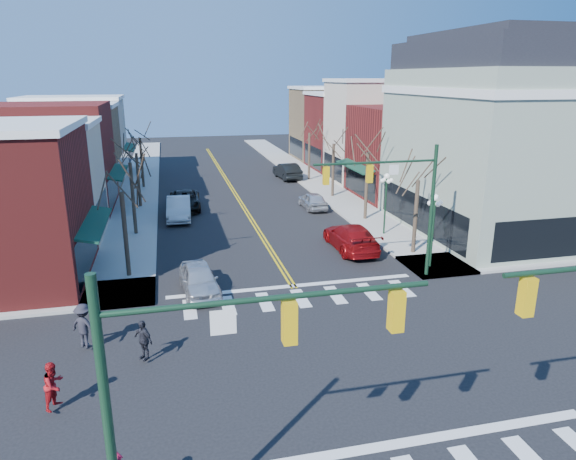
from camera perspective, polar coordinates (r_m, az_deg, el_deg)
ground at (r=20.28m, az=6.00°, el=-14.58°), size 160.00×160.00×0.00m
sidewalk_left at (r=37.87m, az=-16.97°, el=-0.04°), size 3.50×70.00×0.15m
sidewalk_right at (r=40.53m, az=8.49°, el=1.59°), size 3.50×70.00×0.15m
bldg_left_stucco_a at (r=37.66m, az=-27.79°, el=4.43°), size 10.00×7.00×7.50m
bldg_left_brick_b at (r=45.26m, az=-25.51°, el=7.13°), size 10.00×9.00×8.50m
bldg_left_tan at (r=53.33m, az=-23.72°, el=8.18°), size 10.00×7.50×7.80m
bldg_left_stucco_b at (r=60.90m, az=-22.53°, el=9.40°), size 10.00×8.00×8.20m
bldg_right_brick_a at (r=47.65m, az=13.78°, el=8.36°), size 10.00×8.50×8.00m
bldg_right_stucco at (r=54.50m, az=10.16°, el=10.63°), size 10.00×7.00×10.00m
bldg_right_brick_b at (r=61.51m, az=7.35°, el=10.71°), size 10.00×8.00×8.50m
bldg_right_tan at (r=69.00m, az=5.00°, el=11.62°), size 10.00×8.00×9.00m
victorian_corner at (r=38.31m, az=23.04°, el=9.62°), size 12.25×14.25×13.30m
traffic_mast_near_left at (r=10.62m, az=-9.31°, el=-16.55°), size 6.60×0.28×7.20m
traffic_mast_far_right at (r=26.97m, az=12.34°, el=3.90°), size 6.60×0.28×7.20m
lamppost_corner at (r=29.53m, az=15.89°, el=1.25°), size 0.36×0.36×4.33m
lamppost_midblock at (r=35.17m, az=10.83°, el=4.01°), size 0.36×0.36×4.33m
tree_left_a at (r=28.59m, az=-17.61°, el=-0.62°), size 0.24×0.24×4.76m
tree_left_b at (r=36.27m, az=-16.83°, el=3.25°), size 0.24×0.24×5.04m
tree_left_c at (r=44.14m, az=-16.28°, el=5.27°), size 0.24×0.24×4.55m
tree_left_d at (r=51.99m, az=-15.93°, el=7.13°), size 0.24×0.24×4.90m
tree_right_a at (r=31.91m, az=13.97°, el=1.31°), size 0.24×0.24×4.62m
tree_right_b at (r=38.92m, az=8.70°, el=4.76°), size 0.24×0.24×5.18m
tree_right_c at (r=46.33m, az=5.03°, el=6.56°), size 0.24×0.24×4.83m
tree_right_d at (r=53.87m, az=2.36°, el=8.11°), size 0.24×0.24×4.97m
car_left_near at (r=26.21m, az=-9.83°, el=-5.44°), size 2.10×4.46×1.47m
car_left_mid at (r=40.13m, az=-12.04°, el=2.36°), size 1.95×5.10×1.66m
car_left_far at (r=43.05m, az=-11.40°, el=3.25°), size 2.65×5.44×1.49m
car_right_near at (r=32.47m, az=7.00°, el=-0.79°), size 2.30×5.65×1.64m
car_right_mid at (r=42.44m, az=2.75°, el=3.30°), size 1.75×4.13×1.39m
car_right_far at (r=55.05m, az=-0.09°, el=6.58°), size 2.24×5.29×1.70m
pedestrian_red_b at (r=18.84m, az=-24.57°, el=-15.40°), size 0.92×0.98×1.62m
pedestrian_dark_a at (r=20.59m, az=-15.79°, el=-11.65°), size 0.91×0.95×1.59m
pedestrian_dark_b at (r=22.10m, az=-21.70°, el=-9.85°), size 1.36×1.20×1.83m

